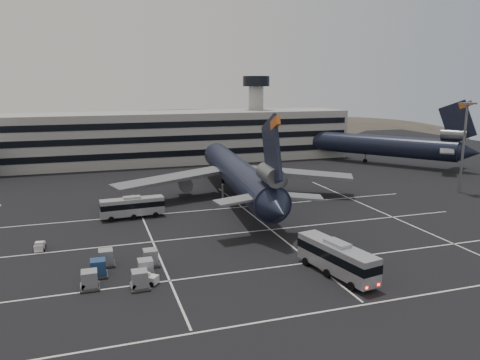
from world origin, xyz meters
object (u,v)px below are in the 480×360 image
at_px(bus_far, 132,206).
at_px(tug_a, 40,246).
at_px(trijet_main, 238,174).
at_px(uld_cluster, 122,268).
at_px(bus_near, 337,257).

bearing_deg(bus_far, tug_a, 128.29).
height_order(trijet_main, uld_cluster, trijet_main).
bearing_deg(bus_far, bus_near, -150.70).
height_order(bus_near, uld_cluster, bus_near).
bearing_deg(bus_near, tug_a, 138.75).
height_order(bus_near, bus_far, bus_near).
bearing_deg(trijet_main, bus_near, -84.12).
xyz_separation_m(bus_near, uld_cluster, (-23.87, 7.53, -1.28)).
distance_m(trijet_main, bus_far, 21.22).
bearing_deg(bus_near, uld_cluster, 151.49).
bearing_deg(bus_near, bus_far, 111.76).
height_order(bus_far, tug_a, bus_far).
bearing_deg(tug_a, bus_near, -25.42).
relative_size(trijet_main, bus_near, 4.79).
bearing_deg(trijet_main, tug_a, -146.83).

